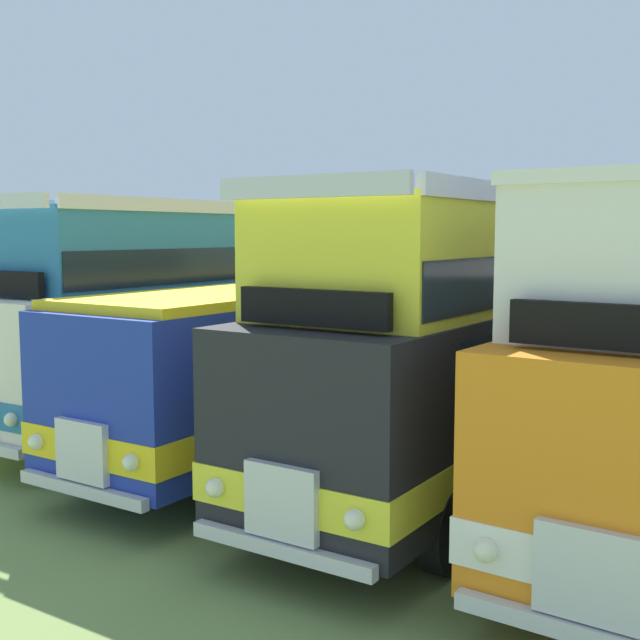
# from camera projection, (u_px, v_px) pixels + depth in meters

# --- Properties ---
(bus_first_in_row) EXTENTS (2.85, 9.77, 4.52)m
(bus_first_in_row) POSITION_uv_depth(u_px,v_px,m) (182.00, 308.00, 16.54)
(bus_first_in_row) COLOR silver
(bus_first_in_row) RESTS_ON ground
(bus_second_in_row) EXTENTS (2.66, 11.12, 2.99)m
(bus_second_in_row) POSITION_uv_depth(u_px,v_px,m) (317.00, 349.00, 14.83)
(bus_second_in_row) COLOR #1E339E
(bus_second_in_row) RESTS_ON ground
(bus_third_in_row) EXTENTS (2.63, 9.89, 4.52)m
(bus_third_in_row) POSITION_uv_depth(u_px,v_px,m) (471.00, 333.00, 12.36)
(bus_third_in_row) COLOR black
(bus_third_in_row) RESTS_ON ground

